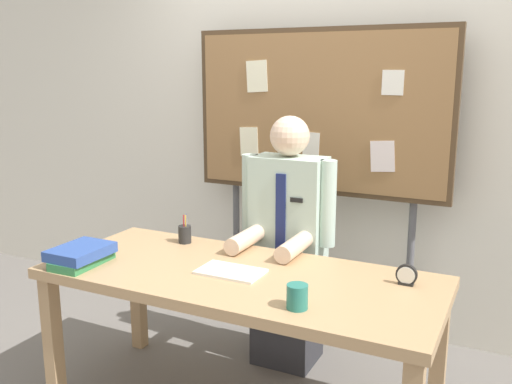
{
  "coord_description": "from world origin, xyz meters",
  "views": [
    {
      "loc": [
        1.15,
        -2.16,
        1.66
      ],
      "look_at": [
        0.0,
        0.18,
        1.08
      ],
      "focal_mm": 39.05,
      "sensor_mm": 36.0,
      "label": 1
    }
  ],
  "objects_px": {
    "book_stack": "(81,255)",
    "desk_clock": "(406,276)",
    "coffee_mug": "(297,297)",
    "desk": "(239,289)",
    "open_notebook": "(231,272)",
    "person": "(288,252)",
    "pen_holder": "(185,234)",
    "bulletin_board": "(318,116)"
  },
  "relations": [
    {
      "from": "open_notebook",
      "to": "coffee_mug",
      "type": "distance_m",
      "value": 0.49
    },
    {
      "from": "pen_holder",
      "to": "coffee_mug",
      "type": "bearing_deg",
      "value": -31.1
    },
    {
      "from": "desk_clock",
      "to": "bulletin_board",
      "type": "bearing_deg",
      "value": 130.91
    },
    {
      "from": "open_notebook",
      "to": "person",
      "type": "bearing_deg",
      "value": 86.64
    },
    {
      "from": "coffee_mug",
      "to": "open_notebook",
      "type": "bearing_deg",
      "value": 151.54
    },
    {
      "from": "desk",
      "to": "coffee_mug",
      "type": "height_order",
      "value": "coffee_mug"
    },
    {
      "from": "book_stack",
      "to": "coffee_mug",
      "type": "distance_m",
      "value": 1.13
    },
    {
      "from": "open_notebook",
      "to": "pen_holder",
      "type": "distance_m",
      "value": 0.54
    },
    {
      "from": "open_notebook",
      "to": "coffee_mug",
      "type": "relative_size",
      "value": 3.06
    },
    {
      "from": "desk",
      "to": "pen_holder",
      "type": "height_order",
      "value": "pen_holder"
    },
    {
      "from": "book_stack",
      "to": "pen_holder",
      "type": "distance_m",
      "value": 0.58
    },
    {
      "from": "open_notebook",
      "to": "desk_clock",
      "type": "bearing_deg",
      "value": 15.45
    },
    {
      "from": "desk_clock",
      "to": "coffee_mug",
      "type": "height_order",
      "value": "coffee_mug"
    },
    {
      "from": "desk_clock",
      "to": "person",
      "type": "bearing_deg",
      "value": 152.08
    },
    {
      "from": "bulletin_board",
      "to": "open_notebook",
      "type": "relative_size",
      "value": 6.26
    },
    {
      "from": "bulletin_board",
      "to": "coffee_mug",
      "type": "height_order",
      "value": "bulletin_board"
    },
    {
      "from": "pen_holder",
      "to": "bulletin_board",
      "type": "bearing_deg",
      "value": 57.5
    },
    {
      "from": "desk",
      "to": "book_stack",
      "type": "height_order",
      "value": "book_stack"
    },
    {
      "from": "person",
      "to": "book_stack",
      "type": "relative_size",
      "value": 4.69
    },
    {
      "from": "book_stack",
      "to": "desk_clock",
      "type": "relative_size",
      "value": 3.25
    },
    {
      "from": "coffee_mug",
      "to": "pen_holder",
      "type": "height_order",
      "value": "pen_holder"
    },
    {
      "from": "desk",
      "to": "open_notebook",
      "type": "bearing_deg",
      "value": -150.25
    },
    {
      "from": "person",
      "to": "open_notebook",
      "type": "height_order",
      "value": "person"
    },
    {
      "from": "desk",
      "to": "coffee_mug",
      "type": "relative_size",
      "value": 18.76
    },
    {
      "from": "coffee_mug",
      "to": "pen_holder",
      "type": "distance_m",
      "value": 1.02
    },
    {
      "from": "pen_holder",
      "to": "desk",
      "type": "bearing_deg",
      "value": -29.76
    },
    {
      "from": "open_notebook",
      "to": "coffee_mug",
      "type": "xyz_separation_m",
      "value": [
        0.43,
        -0.23,
        0.04
      ]
    },
    {
      "from": "desk",
      "to": "bulletin_board",
      "type": "xyz_separation_m",
      "value": [
        -0.0,
        1.03,
        0.73
      ]
    },
    {
      "from": "coffee_mug",
      "to": "pen_holder",
      "type": "xyz_separation_m",
      "value": [
        -0.87,
        0.53,
        -0.0
      ]
    },
    {
      "from": "desk",
      "to": "book_stack",
      "type": "xyz_separation_m",
      "value": [
        -0.74,
        -0.24,
        0.13
      ]
    },
    {
      "from": "book_stack",
      "to": "desk_clock",
      "type": "distance_m",
      "value": 1.53
    },
    {
      "from": "person",
      "to": "coffee_mug",
      "type": "bearing_deg",
      "value": -64.7
    },
    {
      "from": "desk",
      "to": "open_notebook",
      "type": "xyz_separation_m",
      "value": [
        -0.03,
        -0.02,
        0.09
      ]
    },
    {
      "from": "book_stack",
      "to": "desk_clock",
      "type": "height_order",
      "value": "desk_clock"
    },
    {
      "from": "desk",
      "to": "open_notebook",
      "type": "height_order",
      "value": "open_notebook"
    },
    {
      "from": "open_notebook",
      "to": "desk_clock",
      "type": "distance_m",
      "value": 0.79
    },
    {
      "from": "person",
      "to": "coffee_mug",
      "type": "height_order",
      "value": "person"
    },
    {
      "from": "book_stack",
      "to": "pen_holder",
      "type": "height_order",
      "value": "pen_holder"
    },
    {
      "from": "desk_clock",
      "to": "coffee_mug",
      "type": "bearing_deg",
      "value": -127.29
    },
    {
      "from": "coffee_mug",
      "to": "pen_holder",
      "type": "relative_size",
      "value": 0.62
    },
    {
      "from": "desk_clock",
      "to": "coffee_mug",
      "type": "distance_m",
      "value": 0.56
    },
    {
      "from": "person",
      "to": "bulletin_board",
      "type": "bearing_deg",
      "value": 90.02
    }
  ]
}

